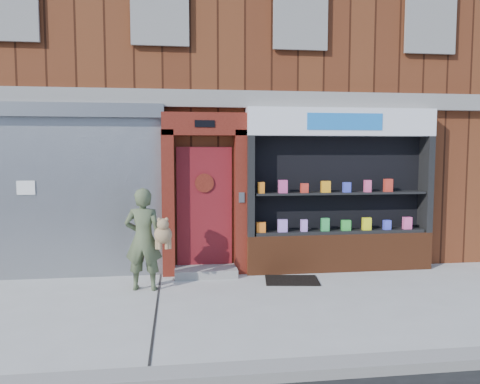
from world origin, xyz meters
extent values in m
plane|color=#9E9E99|center=(0.00, 0.00, 0.00)|extent=(80.00, 80.00, 0.00)
cube|color=gray|center=(0.00, -2.15, 0.06)|extent=(60.00, 0.30, 0.12)
cube|color=#542513|center=(0.00, 6.00, 4.00)|extent=(12.00, 8.00, 8.00)
cube|color=gray|center=(0.00, 1.92, 3.15)|extent=(12.00, 0.16, 0.30)
cube|color=black|center=(-1.50, 1.97, 4.80)|extent=(0.90, 0.06, 1.40)
cube|color=gray|center=(-1.50, 1.93, 4.80)|extent=(1.00, 0.06, 1.50)
cube|color=black|center=(1.00, 1.97, 4.80)|extent=(0.90, 0.06, 1.40)
cube|color=gray|center=(1.00, 1.93, 4.80)|extent=(1.00, 0.06, 1.50)
cube|color=black|center=(3.50, 1.97, 4.80)|extent=(0.90, 0.06, 1.40)
cube|color=gray|center=(3.50, 1.93, 4.80)|extent=(1.00, 0.06, 1.50)
cube|color=gray|center=(-3.00, 1.94, 1.40)|extent=(3.00, 0.10, 2.80)
cube|color=slate|center=(-3.00, 1.88, 2.92)|extent=(3.10, 0.30, 0.24)
cube|color=white|center=(-3.80, 1.88, 1.60)|extent=(0.30, 0.01, 0.24)
cube|color=#4A130C|center=(-1.40, 1.86, 1.30)|extent=(0.22, 0.28, 2.60)
cube|color=#4A130C|center=(-0.10, 1.86, 1.30)|extent=(0.22, 0.28, 2.60)
cube|color=#4A130C|center=(-0.75, 1.86, 2.70)|extent=(1.50, 0.28, 0.40)
cube|color=black|center=(-0.75, 1.71, 2.70)|extent=(0.35, 0.01, 0.12)
cube|color=maroon|center=(-0.75, 1.97, 1.20)|extent=(1.00, 0.06, 2.20)
cylinder|color=black|center=(-0.75, 1.93, 1.65)|extent=(0.28, 0.02, 0.28)
cylinder|color=#4A130C|center=(-0.75, 1.92, 1.65)|extent=(0.34, 0.02, 0.34)
cube|color=gray|center=(-0.75, 1.70, 0.07)|extent=(1.10, 0.55, 0.15)
cube|color=slate|center=(-0.10, 1.71, 1.40)|extent=(0.10, 0.02, 0.18)
cube|color=brown|center=(1.75, 1.80, 0.35)|extent=(3.50, 0.40, 0.70)
cube|color=black|center=(0.06, 1.80, 1.60)|extent=(0.12, 0.40, 1.80)
cube|color=black|center=(3.44, 1.80, 1.60)|extent=(0.12, 0.40, 1.80)
cube|color=black|center=(1.75, 1.99, 1.60)|extent=(3.30, 0.03, 1.80)
cube|color=black|center=(1.75, 1.80, 0.73)|extent=(3.20, 0.36, 0.06)
cube|color=black|center=(1.75, 1.80, 1.45)|extent=(3.20, 0.36, 0.04)
cube|color=white|center=(1.75, 1.80, 2.75)|extent=(3.50, 0.40, 0.50)
cube|color=#1761B3|center=(1.75, 1.59, 2.75)|extent=(1.40, 0.01, 0.30)
cube|color=orange|center=(0.25, 1.72, 0.85)|extent=(0.17, 0.09, 0.19)
cube|color=#B182EA|center=(0.65, 1.72, 0.87)|extent=(0.17, 0.09, 0.23)
cube|color=#BD84EE|center=(1.05, 1.72, 0.87)|extent=(0.11, 0.09, 0.22)
cube|color=green|center=(1.45, 1.72, 0.88)|extent=(0.14, 0.09, 0.24)
cube|color=green|center=(1.85, 1.72, 0.86)|extent=(0.17, 0.09, 0.19)
cube|color=yellow|center=(2.25, 1.72, 0.87)|extent=(0.16, 0.09, 0.23)
cube|color=#424DE3|center=(2.65, 1.72, 0.85)|extent=(0.13, 0.09, 0.18)
cube|color=#F35199|center=(3.05, 1.72, 0.87)|extent=(0.16, 0.09, 0.23)
cube|color=orange|center=(0.25, 1.72, 1.57)|extent=(0.12, 0.09, 0.20)
cube|color=#D34689|center=(0.65, 1.72, 1.59)|extent=(0.16, 0.09, 0.23)
cube|color=red|center=(1.05, 1.72, 1.56)|extent=(0.13, 0.09, 0.17)
cube|color=#FFA11A|center=(1.45, 1.72, 1.58)|extent=(0.16, 0.09, 0.21)
cube|color=#3B48CB|center=(1.85, 1.72, 1.56)|extent=(0.14, 0.09, 0.18)
cube|color=#EB4E83|center=(2.25, 1.72, 1.58)|extent=(0.12, 0.09, 0.22)
cube|color=red|center=(2.65, 1.72, 1.59)|extent=(0.15, 0.09, 0.24)
imported|color=#495638|center=(-1.78, 1.01, 0.82)|extent=(0.65, 0.48, 1.65)
sphere|color=olive|center=(-1.46, 0.85, 0.92)|extent=(0.28, 0.28, 0.28)
sphere|color=olive|center=(-1.46, 0.80, 1.09)|extent=(0.19, 0.19, 0.19)
sphere|color=olive|center=(-1.52, 0.80, 1.16)|extent=(0.07, 0.07, 0.07)
sphere|color=olive|center=(-1.41, 0.80, 1.16)|extent=(0.07, 0.07, 0.07)
cylinder|color=olive|center=(-1.56, 0.85, 0.78)|extent=(0.07, 0.07, 0.17)
cylinder|color=olive|center=(-1.37, 0.85, 0.78)|extent=(0.07, 0.07, 0.17)
cylinder|color=olive|center=(-1.52, 0.83, 0.78)|extent=(0.07, 0.07, 0.17)
cylinder|color=olive|center=(-1.41, 0.83, 0.78)|extent=(0.07, 0.07, 0.17)
cube|color=black|center=(0.70, 1.18, 0.01)|extent=(0.98, 0.76, 0.02)
camera|label=1|loc=(-1.24, -6.49, 2.22)|focal=35.00mm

